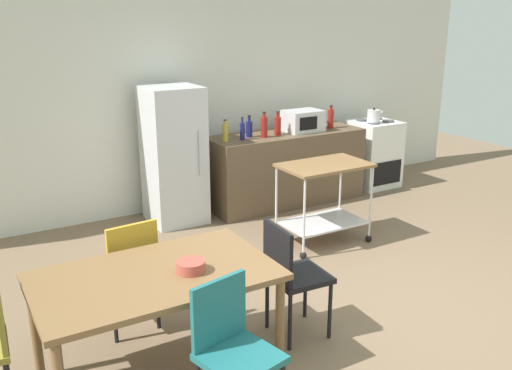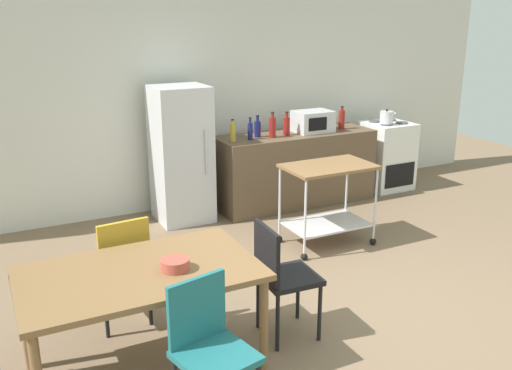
% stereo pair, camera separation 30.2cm
% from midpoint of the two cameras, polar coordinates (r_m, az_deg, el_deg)
% --- Properties ---
extents(ground_plane, '(12.00, 12.00, 0.00)m').
position_cam_midpoint_polar(ground_plane, '(4.72, 9.57, -12.47)').
color(ground_plane, brown).
extents(back_wall, '(8.40, 0.12, 2.90)m').
position_cam_midpoint_polar(back_wall, '(6.90, -7.23, 9.88)').
color(back_wall, silver).
rests_on(back_wall, ground_plane).
extents(kitchen_counter, '(2.00, 0.64, 0.90)m').
position_cam_midpoint_polar(kitchen_counter, '(6.99, 1.84, 1.73)').
color(kitchen_counter, brown).
rests_on(kitchen_counter, ground_plane).
extents(dining_table, '(1.50, 0.90, 0.75)m').
position_cam_midpoint_polar(dining_table, '(3.67, -12.60, -9.94)').
color(dining_table, brown).
rests_on(dining_table, ground_plane).
extents(chair_mustard, '(0.43, 0.43, 0.89)m').
position_cam_midpoint_polar(chair_mustard, '(4.31, -14.89, -8.10)').
color(chair_mustard, gold).
rests_on(chair_mustard, ground_plane).
extents(chair_teal, '(0.48, 0.48, 0.89)m').
position_cam_midpoint_polar(chair_teal, '(3.29, -5.16, -16.07)').
color(chair_teal, '#1E666B').
rests_on(chair_teal, ground_plane).
extents(chair_black, '(0.42, 0.42, 0.89)m').
position_cam_midpoint_polar(chair_black, '(4.09, 1.48, -8.86)').
color(chair_black, black).
rests_on(chair_black, ground_plane).
extents(stove_oven, '(0.60, 0.61, 0.92)m').
position_cam_midpoint_polar(stove_oven, '(7.85, 10.77, 3.18)').
color(stove_oven, white).
rests_on(stove_oven, ground_plane).
extents(refrigerator, '(0.60, 0.63, 1.55)m').
position_cam_midpoint_polar(refrigerator, '(6.37, -9.74, 2.96)').
color(refrigerator, silver).
rests_on(refrigerator, ground_plane).
extents(kitchen_cart, '(0.91, 0.57, 0.85)m').
position_cam_midpoint_polar(kitchen_cart, '(5.75, 5.47, -0.52)').
color(kitchen_cart, brown).
rests_on(kitchen_cart, ground_plane).
extents(bottle_wine, '(0.07, 0.07, 0.25)m').
position_cam_midpoint_polar(bottle_wine, '(6.41, -4.51, 5.38)').
color(bottle_wine, gold).
rests_on(bottle_wine, kitchen_counter).
extents(bottle_soda, '(0.06, 0.06, 0.26)m').
position_cam_midpoint_polar(bottle_soda, '(6.49, -2.74, 5.55)').
color(bottle_soda, navy).
rests_on(bottle_soda, kitchen_counter).
extents(bottle_soy_sauce, '(0.08, 0.08, 0.26)m').
position_cam_midpoint_polar(bottle_soy_sauce, '(6.63, -2.01, 5.78)').
color(bottle_soy_sauce, navy).
rests_on(bottle_soy_sauce, kitchen_counter).
extents(bottle_hot_sauce, '(0.08, 0.08, 0.30)m').
position_cam_midpoint_polar(bottle_hot_sauce, '(6.60, -0.49, 5.97)').
color(bottle_hot_sauce, maroon).
rests_on(bottle_hot_sauce, kitchen_counter).
extents(bottle_vinegar, '(0.08, 0.08, 0.28)m').
position_cam_midpoint_polar(bottle_vinegar, '(6.75, 0.94, 6.11)').
color(bottle_vinegar, maroon).
rests_on(bottle_vinegar, kitchen_counter).
extents(microwave, '(0.46, 0.35, 0.26)m').
position_cam_midpoint_polar(microwave, '(6.97, 3.58, 6.55)').
color(microwave, silver).
rests_on(microwave, kitchen_counter).
extents(bottle_sparkling_water, '(0.08, 0.08, 0.29)m').
position_cam_midpoint_polar(bottle_sparkling_water, '(7.19, 6.44, 6.76)').
color(bottle_sparkling_water, maroon).
rests_on(bottle_sparkling_water, kitchen_counter).
extents(fruit_bowl, '(0.18, 0.18, 0.07)m').
position_cam_midpoint_polar(fruit_bowl, '(3.59, -9.09, -8.23)').
color(fruit_bowl, '#B24C3F').
rests_on(fruit_bowl, dining_table).
extents(kettle, '(0.24, 0.17, 0.19)m').
position_cam_midpoint_polar(kettle, '(7.59, 10.81, 6.94)').
color(kettle, silver).
rests_on(kettle, stove_oven).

